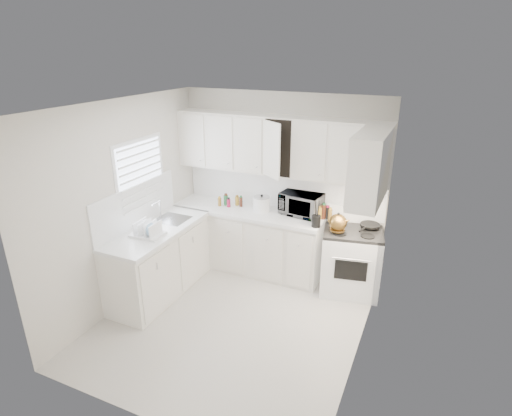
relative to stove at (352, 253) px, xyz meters
The scene contains 34 objects.
floor 1.81m from the stove, 131.78° to the right, with size 3.20×3.20×0.00m, color beige.
ceiling 2.65m from the stove, 131.78° to the right, with size 3.20×3.20×0.00m, color white.
wall_back 1.39m from the stove, 164.37° to the left, with size 3.00×3.00×0.00m, color silver.
wall_front 3.18m from the stove, 111.66° to the right, with size 3.00×3.00×0.00m, color silver.
wall_left 3.02m from the stove, 154.16° to the right, with size 3.20×3.20×0.00m, color silver.
wall_right 1.51m from the stove, 74.44° to the right, with size 3.20×3.20×0.00m, color silver.
window_blinds 2.95m from the stove, 160.48° to the right, with size 0.06×0.96×1.06m, color white, non-canonical shape.
lower_cabinets_back 1.54m from the stove, behind, with size 2.22×0.60×0.90m, color silver, non-canonical shape.
lower_cabinets_left 2.58m from the stove, 155.26° to the right, with size 0.60×1.60×0.90m, color silver, non-canonical shape.
countertop_back 1.57m from the stove, behind, with size 2.24×0.64×0.05m, color white.
countertop_left 2.59m from the stove, 155.16° to the right, with size 0.64×1.62×0.05m, color white.
backsplash_back 1.35m from the stove, 164.83° to the left, with size 2.98×0.02×0.55m, color white.
backsplash_left 2.92m from the stove, 157.70° to the right, with size 0.02×1.60×0.55m, color white.
upper_cabinets_back 1.47m from the stove, behind, with size 3.00×0.33×0.80m, color silver, non-canonical shape.
upper_cabinets_right 1.04m from the stove, 67.41° to the right, with size 0.33×0.90×0.80m, color silver, non-canonical shape.
sink 2.49m from the stove, 162.63° to the right, with size 0.42×0.38×0.30m, color gray, non-canonical shape.
stove is the anchor object (origin of this frame).
tea_kettle 0.54m from the stove, 138.37° to the right, with size 0.28×0.24×0.26m, color brown, non-canonical shape.
frying_pan 0.45m from the stove, 41.63° to the left, with size 0.26×0.44×0.04m, color black, non-canonical shape.
microwave 0.98m from the stove, 168.07° to the left, with size 0.56×0.31×0.38m, color gray.
rice_cooker 1.43m from the stove, behind, with size 0.25×0.25×0.25m, color white, non-canonical shape.
paper_towel 1.23m from the stove, 167.64° to the left, with size 0.12×0.12×0.27m, color white.
utensil_crock 0.75m from the stove, 159.35° to the right, with size 0.13×0.13×0.38m, color black, non-canonical shape.
dish_rack 2.69m from the stove, 150.75° to the right, with size 0.39×0.29×0.21m, color white, non-canonical shape.
spice_left_0 2.04m from the stove, behind, with size 0.06×0.06×0.13m, color olive.
spice_left_1 1.97m from the stove, behind, with size 0.06×0.06×0.13m, color #246D39.
spice_left_2 1.90m from the stove, behind, with size 0.06×0.06×0.13m, color #A61640.
spice_left_3 1.82m from the stove, behind, with size 0.06×0.06×0.13m, color gold.
spice_left_4 1.75m from the stove, behind, with size 0.06×0.06×0.13m, color #4D2516.
sauce_right_0 0.75m from the stove, 162.29° to the left, with size 0.06×0.06×0.19m, color #A61640.
sauce_right_1 0.70m from the stove, 166.73° to the left, with size 0.06×0.06×0.19m, color gold.
sauce_right_2 0.67m from the stove, 158.36° to the left, with size 0.06×0.06×0.19m, color #4D2516.
sauce_right_3 0.62m from the stove, 163.25° to the left, with size 0.06×0.06×0.19m, color black.
sauce_right_4 0.60m from the stove, 152.35° to the left, with size 0.06×0.06×0.19m, color olive.
Camera 1 is at (1.99, -3.75, 3.16)m, focal length 29.07 mm.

